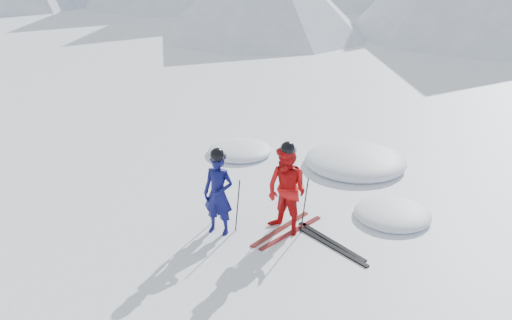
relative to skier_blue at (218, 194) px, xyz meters
The scene contains 12 objects.
ground 1.75m from the skier_blue, 24.56° to the left, with size 160.00×160.00×0.00m, color white.
skier_blue is the anchor object (origin of this frame).
skier_red 1.26m from the skier_blue, 37.91° to the left, with size 0.83×0.65×1.71m, color red.
pole_blue_left 0.43m from the skier_blue, 153.43° to the left, with size 0.02×0.02×1.06m, color black.
pole_blue_right 0.44m from the skier_blue, 45.00° to the left, with size 0.02×0.02×1.06m, color black.
pole_red_left 1.26m from the skier_blue, 55.90° to the left, with size 0.02×0.02×1.14m, color black.
pole_red_right 1.60m from the skier_blue, 35.53° to the left, with size 0.02×0.02×1.14m, color black.
ski_worn_left 1.40m from the skier_blue, 41.53° to the left, with size 0.09×1.70×0.03m, color black.
ski_worn_right 1.56m from the skier_blue, 34.79° to the left, with size 0.09×1.70×0.03m, color black.
ski_loose_a 2.24m from the skier_blue, 27.16° to the left, with size 0.09×1.70×0.03m, color black.
ski_loose_b 2.26m from the skier_blue, 22.32° to the left, with size 0.09×1.70×0.03m, color black.
snow_lumps 3.77m from the skier_blue, 81.31° to the left, with size 8.09×7.26×0.54m.
Camera 1 is at (4.53, -7.40, 5.13)m, focal length 38.00 mm.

